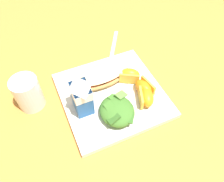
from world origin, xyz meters
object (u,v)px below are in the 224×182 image
object	(u,v)px
orange_wedge_front	(146,97)
orange_wedge_rear	(130,75)
green_salad_pile	(117,111)
cheesy_pizza_bread	(102,76)
metal_fork	(113,51)
drinking_clear_cup	(28,93)
milk_carton	(81,95)
white_plate	(112,95)
orange_wedge_middle	(144,88)

from	to	relation	value
orange_wedge_front	orange_wedge_rear	bearing A→B (deg)	2.93
green_salad_pile	cheesy_pizza_bread	bearing A→B (deg)	-5.36
orange_wedge_front	metal_fork	xyz separation A→B (m)	(0.24, -0.01, -0.03)
green_salad_pile	orange_wedge_front	distance (m)	0.09
metal_fork	drinking_clear_cup	xyz separation A→B (m)	(-0.11, 0.30, 0.05)
cheesy_pizza_bread	green_salad_pile	size ratio (longest dim) A/B	1.68
cheesy_pizza_bread	orange_wedge_rear	size ratio (longest dim) A/B	2.50
cheesy_pizza_bread	milk_carton	distance (m)	0.12
white_plate	metal_fork	size ratio (longest dim) A/B	1.65
orange_wedge_front	orange_wedge_middle	bearing A→B (deg)	-19.03
white_plate	cheesy_pizza_bread	size ratio (longest dim) A/B	1.60
orange_wedge_front	drinking_clear_cup	bearing A→B (deg)	65.09
metal_fork	drinking_clear_cup	distance (m)	0.32
metal_fork	drinking_clear_cup	bearing A→B (deg)	109.83
green_salad_pile	drinking_clear_cup	bearing A→B (deg)	54.59
metal_fork	orange_wedge_front	bearing A→B (deg)	178.10
green_salad_pile	orange_wedge_middle	size ratio (longest dim) A/B	1.59
orange_wedge_middle	milk_carton	bearing A→B (deg)	84.36
cheesy_pizza_bread	milk_carton	world-z (taller)	milk_carton
green_salad_pile	orange_wedge_front	bearing A→B (deg)	-85.65
green_salad_pile	orange_wedge_middle	xyz separation A→B (m)	(0.04, -0.10, -0.00)
orange_wedge_rear	metal_fork	bearing A→B (deg)	-4.79
cheesy_pizza_bread	green_salad_pile	world-z (taller)	green_salad_pile
white_plate	milk_carton	distance (m)	0.11
green_salad_pile	metal_fork	xyz separation A→B (m)	(0.25, -0.10, -0.03)
orange_wedge_front	orange_wedge_rear	distance (m)	0.09
orange_wedge_rear	cheesy_pizza_bread	bearing A→B (deg)	66.87
milk_carton	metal_fork	size ratio (longest dim) A/B	0.65
white_plate	cheesy_pizza_bread	xyz separation A→B (m)	(0.06, 0.01, 0.03)
green_salad_pile	orange_wedge_front	size ratio (longest dim) A/B	1.51
orange_wedge_front	orange_wedge_middle	size ratio (longest dim) A/B	1.05
orange_wedge_rear	drinking_clear_cup	distance (m)	0.29
cheesy_pizza_bread	drinking_clear_cup	xyz separation A→B (m)	(0.01, 0.21, 0.01)
orange_wedge_front	orange_wedge_middle	xyz separation A→B (m)	(0.03, -0.01, 0.00)
green_salad_pile	milk_carton	xyz separation A→B (m)	(0.06, 0.07, 0.04)
cheesy_pizza_bread	metal_fork	world-z (taller)	cheesy_pizza_bread
cheesy_pizza_bread	orange_wedge_rear	world-z (taller)	orange_wedge_rear
white_plate	orange_wedge_front	size ratio (longest dim) A/B	4.07
drinking_clear_cup	cheesy_pizza_bread	bearing A→B (deg)	-93.27
white_plate	milk_carton	world-z (taller)	milk_carton
orange_wedge_front	metal_fork	distance (m)	0.24
metal_fork	orange_wedge_middle	bearing A→B (deg)	-179.17
cheesy_pizza_bread	white_plate	bearing A→B (deg)	-174.29
white_plate	drinking_clear_cup	bearing A→B (deg)	72.25
white_plate	drinking_clear_cup	world-z (taller)	drinking_clear_cup
orange_wedge_rear	metal_fork	distance (m)	0.15
white_plate	metal_fork	distance (m)	0.19
orange_wedge_middle	metal_fork	distance (m)	0.21
green_salad_pile	orange_wedge_middle	bearing A→B (deg)	-69.06
milk_carton	drinking_clear_cup	size ratio (longest dim) A/B	1.13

